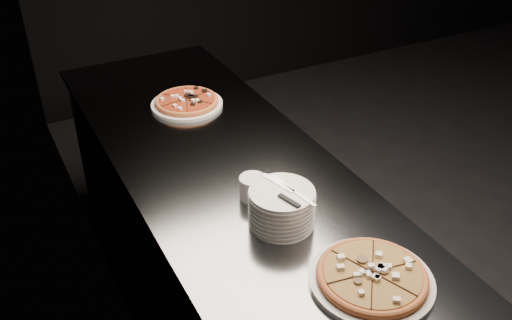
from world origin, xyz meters
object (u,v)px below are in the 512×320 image
pizza_mushroom (372,277)px  plate_stack (282,207)px  counter (241,273)px  pizza_tomato (187,102)px  cutlery (287,192)px  ramekin (253,187)px

pizza_mushroom → plate_stack: 0.35m
counter → plate_stack: 0.60m
pizza_mushroom → plate_stack: size_ratio=1.71×
counter → pizza_tomato: size_ratio=7.78×
counter → pizza_mushroom: (0.09, -0.63, 0.48)m
pizza_mushroom → plate_stack: bearing=104.4°
cutlery → pizza_mushroom: bearing=-92.0°
counter → pizza_mushroom: bearing=-81.9°
counter → cutlery: cutlery is taller
pizza_mushroom → ramekin: 0.51m
pizza_mushroom → plate_stack: (-0.09, 0.34, 0.04)m
counter → ramekin: size_ratio=27.46×
pizza_tomato → cutlery: (-0.03, -0.90, 0.11)m
plate_stack → pizza_mushroom: bearing=-75.6°
pizza_tomato → ramekin: ramekin is taller
pizza_mushroom → cutlery: cutlery is taller
pizza_mushroom → pizza_tomato: 1.22m
cutlery → ramekin: bearing=82.0°
pizza_mushroom → cutlery: 0.35m
counter → cutlery: size_ratio=11.21×
counter → cutlery: 0.66m
counter → plate_stack: (0.00, -0.29, 0.52)m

